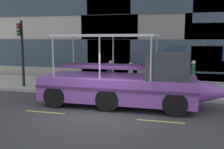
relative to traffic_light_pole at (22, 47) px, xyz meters
The scene contains 10 objects.
ground_plane 7.77m from the traffic_light_pole, 31.10° to the right, with size 120.00×120.00×0.00m, color #3D3D3F.
sidewalk 6.99m from the traffic_light_pole, 16.16° to the left, with size 32.00×4.80×0.18m, color #A8A59E.
curb_edge 6.79m from the traffic_light_pole, ahead, with size 32.00×0.18×0.18m, color #B2ADA3.
lane_centreline 8.02m from the traffic_light_pole, 34.24° to the right, with size 25.80×0.12×0.01m.
curb_guardrail 7.42m from the traffic_light_pole, ahead, with size 11.68×0.09×0.80m.
traffic_light_pole is the anchor object (origin of this frame).
duck_tour_boat 7.58m from the traffic_light_pole, 18.11° to the right, with size 8.74×2.63×3.26m.
pedestrian_near_bow 10.15m from the traffic_light_pole, ahead, with size 0.23×0.49×1.71m.
pedestrian_mid_left 6.76m from the traffic_light_pole, ahead, with size 0.30×0.39×1.55m.
pedestrian_mid_right 5.61m from the traffic_light_pole, ahead, with size 0.39×0.33×1.64m.
Camera 1 is at (3.09, -10.07, 3.07)m, focal length 41.84 mm.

